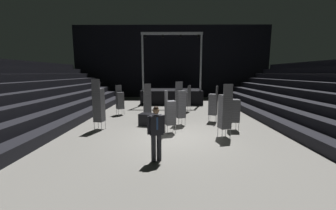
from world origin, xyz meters
TOP-DOWN VIEW (x-y plane):
  - ground_plane at (0.00, 0.00)m, footprint 22.00×30.00m
  - arena_end_wall at (0.00, 15.00)m, footprint 22.00×0.30m
  - bleacher_bank_left at (-8.00, 1.00)m, footprint 6.00×24.00m
  - stage_riser at (-0.00, 10.14)m, footprint 5.39×3.17m
  - man_with_tie at (-0.57, -2.51)m, footprint 0.56×0.36m
  - chair_stack_front_left at (2.20, -0.06)m, footprint 0.54×0.54m
  - chair_stack_front_right at (-3.60, 1.12)m, footprint 0.51×0.51m
  - chair_stack_mid_left at (0.41, 2.05)m, footprint 0.58×0.58m
  - chair_stack_mid_right at (-0.14, 0.56)m, footprint 0.54×0.54m
  - chair_stack_mid_centre at (2.30, 2.78)m, footprint 0.58×0.58m
  - chair_stack_rear_left at (-1.51, 3.51)m, footprint 0.53×0.53m
  - chair_stack_rear_right at (-3.46, 4.70)m, footprint 0.61×0.61m
  - chair_stack_rear_centre at (2.95, 1.09)m, footprint 0.45×0.45m
  - chair_stack_aisle_left at (1.06, 5.88)m, footprint 0.61×0.61m
  - equipment_road_case at (-1.29, 1.93)m, footprint 1.03×0.83m

SIDE VIEW (x-z plane):
  - ground_plane at x=0.00m, z-range -0.10..0.00m
  - equipment_road_case at x=-1.29m, z-range 0.00..0.63m
  - stage_riser at x=0.00m, z-range -2.32..3.74m
  - chair_stack_aisle_left at x=1.06m, z-range 0.00..1.88m
  - chair_stack_mid_right at x=-0.14m, z-range 0.00..1.97m
  - chair_stack_rear_right at x=-3.46m, z-range 0.00..1.97m
  - chair_stack_rear_centre at x=2.95m, z-range 0.00..1.97m
  - man_with_tie at x=-0.57m, z-range 0.12..1.87m
  - chair_stack_mid_centre at x=2.30m, z-range 0.00..2.05m
  - chair_stack_rear_left at x=-1.51m, z-range 0.00..2.14m
  - chair_stack_front_left at x=2.20m, z-range 0.00..2.30m
  - chair_stack_mid_left at x=0.41m, z-range 0.00..2.30m
  - chair_stack_front_right at x=-3.60m, z-range 0.00..2.47m
  - bleacher_bank_left at x=-8.00m, z-range 0.00..3.60m
  - arena_end_wall at x=0.00m, z-range 0.00..8.00m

